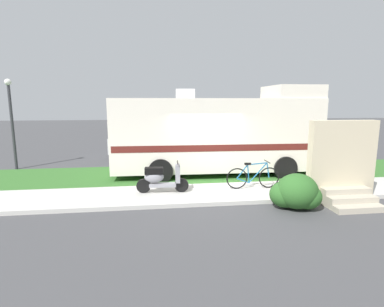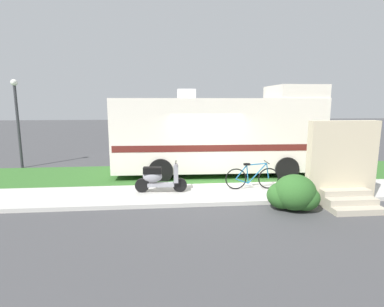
% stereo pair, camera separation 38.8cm
% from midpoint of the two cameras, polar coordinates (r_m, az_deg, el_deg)
% --- Properties ---
extents(ground_plane, '(80.00, 80.00, 0.00)m').
position_cam_midpoint_polar(ground_plane, '(10.75, 4.04, -6.02)').
color(ground_plane, '#424244').
extents(sidewalk, '(24.00, 2.00, 0.12)m').
position_cam_midpoint_polar(sidewalk, '(9.60, 5.22, -7.62)').
color(sidewalk, beige).
rests_on(sidewalk, ground).
extents(grass_strip, '(24.00, 3.40, 0.08)m').
position_cam_midpoint_polar(grass_strip, '(12.17, 2.89, -3.92)').
color(grass_strip, '#336628').
rests_on(grass_strip, ground).
extents(motorhome_rv, '(8.07, 2.74, 3.55)m').
position_cam_midpoint_polar(motorhome_rv, '(12.10, 6.11, 3.87)').
color(motorhome_rv, silver).
rests_on(motorhome_rv, ground).
extents(scooter, '(1.63, 0.50, 0.97)m').
position_cam_midpoint_polar(scooter, '(9.45, -5.13, -4.63)').
color(scooter, black).
rests_on(scooter, ground).
extents(bicycle, '(1.77, 0.52, 0.90)m').
position_cam_midpoint_polar(bicycle, '(9.99, 12.46, -4.45)').
color(bicycle, black).
rests_on(bicycle, ground).
extents(pickup_truck_near, '(5.74, 2.22, 1.71)m').
position_cam_midpoint_polar(pickup_truck_near, '(16.32, -1.91, 2.77)').
color(pickup_truck_near, silver).
rests_on(pickup_truck_near, ground).
extents(porch_steps, '(2.00, 1.26, 2.40)m').
position_cam_midpoint_polar(porch_steps, '(9.71, 27.80, -2.99)').
color(porch_steps, '#B2A893').
rests_on(porch_steps, ground).
extents(bush_by_porch, '(1.37, 1.03, 0.97)m').
position_cam_midpoint_polar(bush_by_porch, '(8.71, 19.95, -7.26)').
color(bush_by_porch, '#2D6026').
rests_on(bush_by_porch, ground).
extents(bottle_green, '(0.07, 0.07, 0.29)m').
position_cam_midpoint_polar(bottle_green, '(10.32, 19.10, -5.82)').
color(bottle_green, '#19722D').
rests_on(bottle_green, ground).
extents(bottle_spare, '(0.08, 0.08, 0.27)m').
position_cam_midpoint_polar(bottle_spare, '(11.82, 27.84, -4.51)').
color(bottle_spare, '#B2B2B7').
rests_on(bottle_spare, ground).
extents(street_lamp_post, '(0.28, 0.28, 3.87)m').
position_cam_midpoint_polar(street_lamp_post, '(15.12, -29.61, 6.47)').
color(street_lamp_post, '#333338').
rests_on(street_lamp_post, ground).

